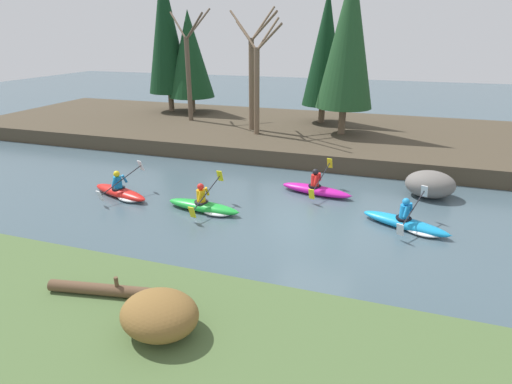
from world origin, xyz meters
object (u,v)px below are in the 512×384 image
object	(u,v)px
boulder_midstream	(430,184)
kayaker_lead	(408,223)
kayaker_middle	(316,189)
kayaker_trailing	(206,206)
kayaker_far_back	(122,192)
driftwood_log	(108,290)

from	to	relation	value
boulder_midstream	kayaker_lead	bearing A→B (deg)	-104.86
kayaker_lead	kayaker_middle	distance (m)	3.80
kayaker_trailing	boulder_midstream	bearing A→B (deg)	33.05
kayaker_trailing	kayaker_far_back	xyz separation A→B (m)	(-3.51, 0.23, 0.00)
kayaker_lead	kayaker_trailing	distance (m)	6.59
kayaker_trailing	boulder_midstream	size ratio (longest dim) A/B	1.58
kayaker_lead	kayaker_middle	xyz separation A→B (m)	(-3.22, 2.01, 0.02)
kayaker_middle	kayaker_trailing	xyz separation A→B (m)	(-3.33, -2.72, -0.02)
kayaker_trailing	kayaker_lead	bearing A→B (deg)	12.08
kayaker_trailing	kayaker_far_back	world-z (taller)	same
kayaker_trailing	boulder_midstream	distance (m)	8.29
driftwood_log	boulder_midstream	bearing A→B (deg)	45.20
kayaker_far_back	boulder_midstream	world-z (taller)	kayaker_far_back
kayaker_trailing	kayaker_far_back	distance (m)	3.52
kayaker_lead	kayaker_far_back	xyz separation A→B (m)	(-10.07, -0.48, 0.00)
kayaker_lead	kayaker_far_back	world-z (taller)	same
kayaker_middle	kayaker_far_back	size ratio (longest dim) A/B	1.01
kayaker_lead	kayaker_middle	world-z (taller)	same
kayaker_lead	kayaker_far_back	size ratio (longest dim) A/B	0.99
kayaker_far_back	driftwood_log	xyz separation A→B (m)	(4.08, -6.10, 0.70)
kayaker_middle	boulder_midstream	world-z (taller)	kayaker_middle
kayaker_lead	boulder_midstream	world-z (taller)	kayaker_lead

